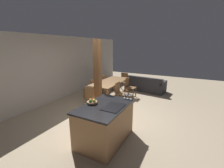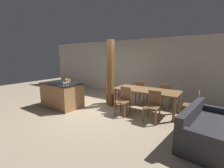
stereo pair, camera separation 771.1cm
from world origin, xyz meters
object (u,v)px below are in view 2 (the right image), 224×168
(wine_glass_near, at_px, (64,83))
(kitchen_island, at_px, (62,95))
(dining_table, at_px, (146,92))
(dining_chair_head_end, at_px, (111,92))
(dining_chair_near_left, at_px, (124,100))
(wine_glass_far, at_px, (68,82))
(dining_chair_far_right, at_px, (166,95))
(dining_chair_near_right, at_px, (153,105))
(timber_post, at_px, (111,74))
(fruit_bowl, at_px, (67,80))
(wine_glass_middle, at_px, (66,82))
(couch, at_px, (206,130))
(dining_chair_far_left, at_px, (141,92))
(dining_chair_foot_end, at_px, (193,105))

(wine_glass_near, bearing_deg, kitchen_island, 148.60)
(dining_table, relative_size, dining_chair_head_end, 2.42)
(kitchen_island, xyz_separation_m, dining_chair_near_left, (2.31, 0.64, 0.02))
(wine_glass_far, height_order, dining_chair_far_right, wine_glass_far)
(dining_chair_near_right, height_order, timber_post, timber_post)
(dining_table, relative_size, dining_chair_far_right, 2.42)
(dining_chair_near_left, bearing_deg, fruit_bowl, -172.19)
(dining_table, bearing_deg, dining_chair_near_left, -124.92)
(dining_table, distance_m, dining_chair_near_right, 0.88)
(wine_glass_middle, relative_size, dining_table, 0.07)
(wine_glass_near, xyz_separation_m, dining_table, (2.15, 1.75, -0.37))
(dining_table, distance_m, dining_chair_near_left, 0.88)
(kitchen_island, relative_size, wine_glass_middle, 9.43)
(kitchen_island, relative_size, timber_post, 0.59)
(wine_glass_middle, height_order, couch, wine_glass_middle)
(dining_chair_near_right, relative_size, couch, 0.44)
(wine_glass_far, bearing_deg, dining_chair_far_left, 53.91)
(wine_glass_near, distance_m, dining_chair_foot_end, 4.05)
(wine_glass_near, bearing_deg, dining_chair_foot_end, 25.84)
(dining_chair_far_right, height_order, timber_post, timber_post)
(wine_glass_middle, xyz_separation_m, dining_chair_foot_end, (3.61, 1.66, -0.57))
(wine_glass_far, relative_size, dining_table, 0.07)
(wine_glass_far, bearing_deg, dining_table, 36.17)
(dining_chair_near_left, bearing_deg, couch, -9.13)
(fruit_bowl, relative_size, dining_chair_far_left, 0.28)
(wine_glass_near, relative_size, dining_chair_foot_end, 0.17)
(fruit_bowl, xyz_separation_m, dining_chair_near_left, (2.36, 0.32, -0.50))
(dining_chair_far_right, bearing_deg, dining_chair_near_right, 90.00)
(wine_glass_near, relative_size, timber_post, 0.06)
(dining_table, distance_m, timber_post, 1.47)
(dining_table, relative_size, couch, 1.07)
(dining_chair_far_right, bearing_deg, fruit_bowl, 27.33)
(dining_chair_near_left, xyz_separation_m, dining_chair_head_end, (-0.97, 0.70, 0.00))
(fruit_bowl, distance_m, dining_chair_head_end, 1.80)
(dining_chair_near_left, bearing_deg, dining_table, 55.08)
(wine_glass_far, bearing_deg, couch, 7.04)
(couch, bearing_deg, kitchen_island, 100.46)
(fruit_bowl, height_order, dining_chair_foot_end, fruit_bowl)
(dining_table, bearing_deg, wine_glass_middle, -142.32)
(dining_table, height_order, timber_post, timber_post)
(fruit_bowl, distance_m, dining_chair_near_left, 2.44)
(dining_table, xyz_separation_m, dining_chair_far_right, (0.49, 0.70, -0.20))
(kitchen_island, distance_m, wine_glass_near, 0.97)
(dining_chair_head_end, distance_m, couch, 3.48)
(couch, bearing_deg, wine_glass_near, 106.66)
(kitchen_island, distance_m, dining_chair_far_right, 3.88)
(dining_chair_near_right, relative_size, dining_chair_foot_end, 1.00)
(wine_glass_near, height_order, dining_chair_far_left, wine_glass_near)
(wine_glass_middle, distance_m, timber_post, 1.66)
(dining_chair_far_right, bearing_deg, couch, 127.22)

